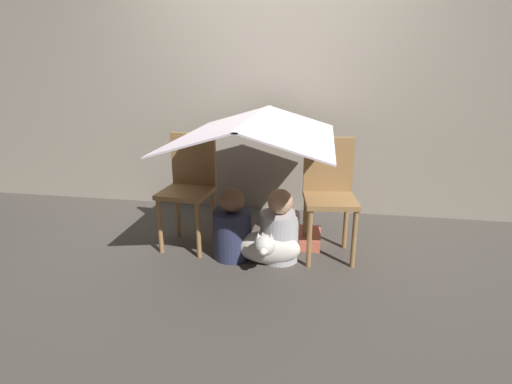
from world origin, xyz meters
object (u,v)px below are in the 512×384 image
object	(u,v)px
chair_left	(189,185)
dog	(268,247)
chair_right	(329,192)
person_second	(280,230)
person_front	(232,229)

from	to	relation	value
chair_left	dog	world-z (taller)	chair_left
chair_left	chair_right	xyz separation A→B (m)	(1.09, -0.00, 0.00)
chair_right	person_second	size ratio (longest dim) A/B	1.62
person_front	dog	bearing A→B (deg)	-16.77
chair_right	dog	distance (m)	0.62
person_front	person_second	xyz separation A→B (m)	(0.36, 0.03, 0.00)
chair_left	dog	distance (m)	0.80
dog	chair_left	bearing A→B (deg)	157.93
chair_right	dog	xyz separation A→B (m)	(-0.42, -0.27, -0.36)
chair_left	person_front	world-z (taller)	chair_left
chair_right	person_front	world-z (taller)	chair_right
chair_right	person_second	distance (m)	0.47
chair_right	person_second	xyz separation A→B (m)	(-0.35, -0.16, -0.27)
person_front	person_second	distance (m)	0.36
person_front	dog	world-z (taller)	person_front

